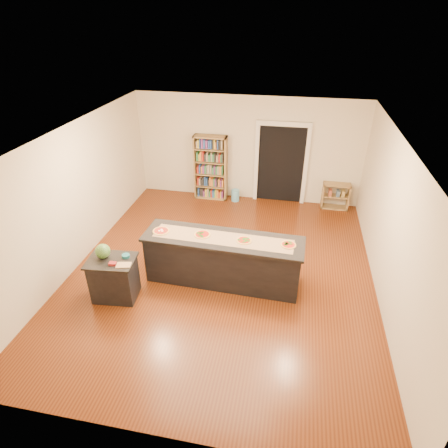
% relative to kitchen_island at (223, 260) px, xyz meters
% --- Properties ---
extents(room, '(6.00, 7.00, 2.80)m').
position_rel_kitchen_island_xyz_m(room, '(-0.08, 0.29, 0.90)').
color(room, beige).
rests_on(room, ground).
extents(doorway, '(1.40, 0.09, 2.21)m').
position_rel_kitchen_island_xyz_m(doorway, '(0.82, 3.76, 0.70)').
color(doorway, black).
rests_on(doorway, room).
extents(kitchen_island, '(3.00, 0.81, 0.99)m').
position_rel_kitchen_island_xyz_m(kitchen_island, '(0.00, 0.00, 0.00)').
color(kitchen_island, black).
rests_on(kitchen_island, ground).
extents(side_counter, '(0.84, 0.61, 0.83)m').
position_rel_kitchen_island_xyz_m(side_counter, '(-1.85, -0.84, -0.08)').
color(side_counter, black).
rests_on(side_counter, ground).
extents(bookshelf, '(0.89, 0.32, 1.78)m').
position_rel_kitchen_island_xyz_m(bookshelf, '(-1.05, 3.58, 0.39)').
color(bookshelf, '#9C7E4B').
rests_on(bookshelf, ground).
extents(low_shelf, '(0.70, 0.30, 0.70)m').
position_rel_kitchen_island_xyz_m(low_shelf, '(2.33, 3.59, -0.15)').
color(low_shelf, '#9C7E4B').
rests_on(low_shelf, ground).
extents(waste_bin, '(0.22, 0.22, 0.32)m').
position_rel_kitchen_island_xyz_m(waste_bin, '(-0.34, 3.51, -0.34)').
color(waste_bin, '#65B7E2').
rests_on(waste_bin, ground).
extents(kraft_paper, '(2.62, 0.56, 0.00)m').
position_rel_kitchen_island_xyz_m(kraft_paper, '(-0.00, -0.01, 0.49)').
color(kraft_paper, olive).
rests_on(kraft_paper, kitchen_island).
extents(watermelon, '(0.27, 0.27, 0.27)m').
position_rel_kitchen_island_xyz_m(watermelon, '(-2.01, -0.79, 0.46)').
color(watermelon, '#144214').
rests_on(watermelon, side_counter).
extents(cutting_board, '(0.28, 0.21, 0.02)m').
position_rel_kitchen_island_xyz_m(cutting_board, '(-1.56, -0.95, 0.34)').
color(cutting_board, tan).
rests_on(cutting_board, side_counter).
extents(package_red, '(0.13, 0.10, 0.04)m').
position_rel_kitchen_island_xyz_m(package_red, '(-1.76, -0.96, 0.35)').
color(package_red, maroon).
rests_on(package_red, side_counter).
extents(package_teal, '(0.14, 0.14, 0.05)m').
position_rel_kitchen_island_xyz_m(package_teal, '(-1.62, -0.71, 0.36)').
color(package_teal, '#195966').
rests_on(package_teal, side_counter).
extents(pizza_a, '(0.31, 0.31, 0.02)m').
position_rel_kitchen_island_xyz_m(pizza_a, '(-1.20, 0.00, 0.50)').
color(pizza_a, '#DAB154').
rests_on(pizza_a, kitchen_island).
extents(pizza_b, '(0.29, 0.29, 0.02)m').
position_rel_kitchen_island_xyz_m(pizza_b, '(-0.40, 0.03, 0.50)').
color(pizza_b, '#DAB154').
rests_on(pizza_b, kitchen_island).
extents(pizza_c, '(0.29, 0.29, 0.02)m').
position_rel_kitchen_island_xyz_m(pizza_c, '(0.40, -0.03, 0.50)').
color(pizza_c, '#DAB154').
rests_on(pizza_c, kitchen_island).
extents(pizza_d, '(0.29, 0.29, 0.02)m').
position_rel_kitchen_island_xyz_m(pizza_d, '(1.20, -0.01, 0.50)').
color(pizza_d, '#DAB154').
rests_on(pizza_d, kitchen_island).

